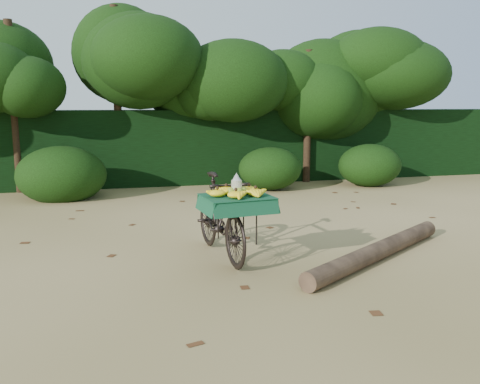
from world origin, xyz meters
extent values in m
plane|color=tan|center=(0.00, 0.00, 0.00)|extent=(80.00, 80.00, 0.00)
imported|color=black|center=(-0.69, -0.45, 0.53)|extent=(0.69, 1.82, 1.07)
cube|color=black|center=(-0.62, -1.04, 0.87)|extent=(0.43, 0.51, 0.03)
cube|color=#144B26|center=(-0.62, -1.04, 0.89)|extent=(0.83, 0.72, 0.01)
ellipsoid|color=olive|center=(-0.55, -1.03, 0.95)|extent=(0.10, 0.08, 0.11)
ellipsoid|color=olive|center=(-0.63, -0.98, 0.95)|extent=(0.10, 0.08, 0.11)
ellipsoid|color=olive|center=(-0.70, -1.05, 0.95)|extent=(0.10, 0.08, 0.11)
ellipsoid|color=olive|center=(-0.61, -1.11, 0.95)|extent=(0.10, 0.08, 0.11)
cylinder|color=#EAE5C6|center=(-0.62, -1.03, 1.00)|extent=(0.12, 0.12, 0.16)
cylinder|color=brown|center=(1.21, -1.07, 0.11)|extent=(2.74, 1.92, 0.23)
cube|color=black|center=(0.00, 6.30, 0.90)|extent=(26.00, 1.80, 1.80)
camera|label=1|loc=(-2.02, -6.62, 1.93)|focal=38.00mm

